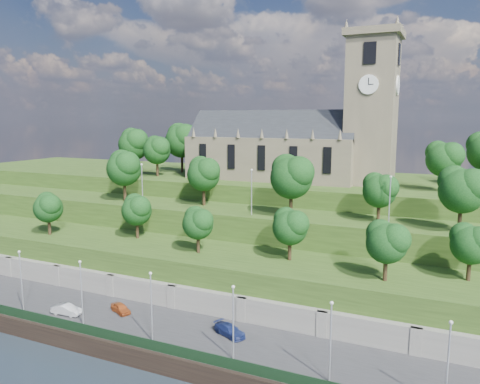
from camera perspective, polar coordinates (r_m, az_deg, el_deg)
The scene contains 17 objects.
ground at distance 53.79m, azimuth -10.32°, elevation -20.77°, with size 320.00×320.00×0.00m, color black.
promenade at distance 57.74m, azimuth -6.80°, elevation -17.36°, with size 160.00×12.00×2.00m, color #2D2D30.
quay_wall at distance 53.22m, azimuth -10.38°, elevation -19.76°, with size 160.00×0.50×2.20m, color black.
fence at distance 52.99m, azimuth -10.01°, elevation -18.05°, with size 160.00×0.10×1.20m, color black.
retaining_wall at distance 61.81m, azimuth -3.88°, elevation -13.94°, with size 160.00×2.10×5.00m.
embankment_lower at distance 66.26m, azimuth -1.38°, elevation -10.92°, with size 160.00×12.00×8.00m, color #294416.
embankment_upper at distance 75.22m, azimuth 2.29°, elevation -6.87°, with size 160.00×10.00×12.00m, color #294416.
hilltop at distance 94.10m, azimuth 7.13°, elevation -2.75°, with size 160.00×32.00×15.00m, color #294416.
church at distance 88.17m, azimuth 7.03°, elevation 6.31°, with size 38.60×12.35×27.60m.
trees_lower at distance 63.29m, azimuth -0.37°, elevation -3.69°, with size 65.85×8.69×7.04m.
trees_upper at distance 71.41m, azimuth 3.16°, elevation 2.01°, with size 60.38×8.90×9.34m.
trees_hilltop at distance 88.75m, azimuth 4.18°, elevation 5.58°, with size 76.45×15.85×10.56m.
lamp_posts_promenade at distance 53.80m, azimuth -10.77°, elevation -12.95°, with size 60.36×0.36×7.99m.
lamp_posts_upper at distance 70.35m, azimuth 1.42°, elevation 0.47°, with size 40.36×0.36×7.07m.
car_left at distance 63.31m, azimuth -14.34°, elevation -13.55°, with size 1.39×3.46×1.18m, color #A5471B.
car_middle at distance 64.69m, azimuth -20.37°, elevation -13.28°, with size 1.39×3.98×1.31m, color #9C9CA0.
car_right at distance 55.67m, azimuth -1.26°, elevation -16.49°, with size 1.74×4.27×1.24m, color navy.
Camera 1 is at (27.17, -38.05, 26.60)m, focal length 35.00 mm.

